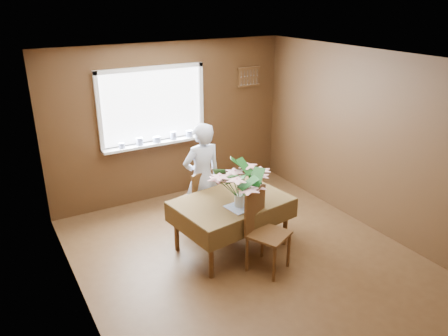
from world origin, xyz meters
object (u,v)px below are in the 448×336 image
flower_bouquet (240,180)px  chair_far (198,197)px  dining_table (232,206)px  chair_near (263,227)px  seated_woman (202,178)px

flower_bouquet → chair_far: bearing=98.1°
flower_bouquet → dining_table: bearing=87.4°
flower_bouquet → chair_near: bearing=-74.8°
chair_near → flower_bouquet: (-0.10, 0.37, 0.50)m
seated_woman → flower_bouquet: (0.08, -0.85, 0.27)m
dining_table → seated_woman: (-0.09, 0.66, 0.17)m
dining_table → chair_near: bearing=-88.5°
seated_woman → flower_bouquet: bearing=93.5°
dining_table → chair_far: (-0.14, 0.70, -0.12)m
chair_near → seated_woman: (-0.18, 1.22, 0.24)m
dining_table → flower_bouquet: bearing=-100.3°
dining_table → chair_near: size_ratio=1.53×
chair_near → flower_bouquet: bearing=79.9°
seated_woman → dining_table: bearing=95.8°
chair_near → dining_table: bearing=73.8°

